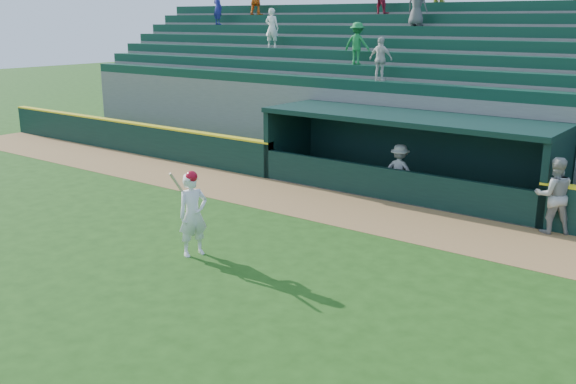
% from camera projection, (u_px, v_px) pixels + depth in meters
% --- Properties ---
extents(ground, '(120.00, 120.00, 0.00)m').
position_uv_depth(ground, '(245.00, 262.00, 14.55)').
color(ground, '#1D4611').
rests_on(ground, ground).
extents(warning_track, '(40.00, 3.00, 0.01)m').
position_uv_depth(warning_track, '(358.00, 212.00, 18.31)').
color(warning_track, olive).
rests_on(warning_track, ground).
extents(field_wall_left, '(15.50, 0.30, 1.20)m').
position_uv_depth(field_wall_left, '(125.00, 137.00, 26.58)').
color(field_wall_left, black).
rests_on(field_wall_left, ground).
extents(wall_stripe_left, '(15.50, 0.32, 0.06)m').
position_uv_depth(wall_stripe_left, '(124.00, 122.00, 26.42)').
color(wall_stripe_left, yellow).
rests_on(wall_stripe_left, field_wall_left).
extents(dugout_player_front, '(1.21, 1.13, 1.98)m').
position_uv_depth(dugout_player_front, '(554.00, 195.00, 16.31)').
color(dugout_player_front, '#9D9D98').
rests_on(dugout_player_front, ground).
extents(dugout_player_inside, '(1.10, 0.69, 1.64)m').
position_uv_depth(dugout_player_inside, '(399.00, 171.00, 19.71)').
color(dugout_player_inside, '#A2A39D').
rests_on(dugout_player_inside, ground).
extents(dugout, '(9.40, 2.80, 2.46)m').
position_uv_depth(dugout, '(410.00, 148.00, 20.34)').
color(dugout, slate).
rests_on(dugout, ground).
extents(stands, '(34.50, 6.25, 7.48)m').
position_uv_depth(stands, '(468.00, 101.00, 23.58)').
color(stands, slate).
rests_on(stands, ground).
extents(batter_at_plate, '(0.68, 0.90, 2.03)m').
position_uv_depth(batter_at_plate, '(193.00, 213.00, 14.74)').
color(batter_at_plate, white).
rests_on(batter_at_plate, ground).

